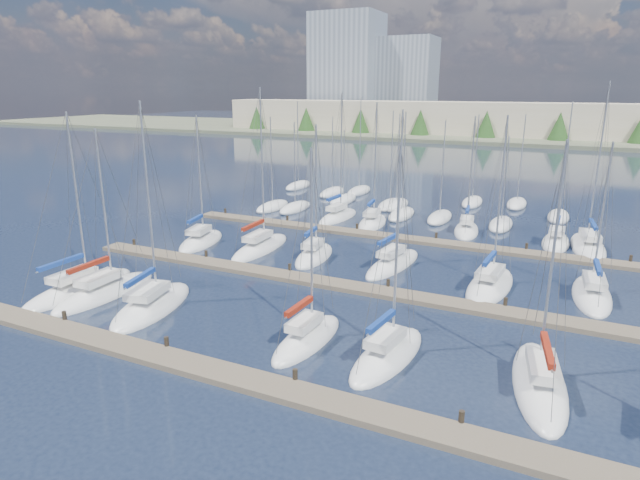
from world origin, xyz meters
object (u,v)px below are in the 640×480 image
at_px(sailboat_a, 79,289).
at_px(sailboat_b, 105,292).
at_px(sailboat_l, 490,285).
at_px(sailboat_e, 388,355).
at_px(sailboat_h, 201,241).
at_px(sailboat_k, 393,264).
at_px(sailboat_r, 588,246).
at_px(sailboat_q, 556,242).
at_px(sailboat_o, 372,223).
at_px(sailboat_i, 260,247).
at_px(sailboat_j, 314,256).
at_px(sailboat_m, 592,295).
at_px(sailboat_n, 338,217).
at_px(sailboat_p, 466,230).
at_px(sailboat_d, 307,339).
at_px(sailboat_c, 152,306).
at_px(sailboat_f, 539,383).

distance_m(sailboat_a, sailboat_b, 2.17).
height_order(sailboat_b, sailboat_l, sailboat_l).
bearing_deg(sailboat_e, sailboat_h, 155.73).
distance_m(sailboat_k, sailboat_r, 18.88).
bearing_deg(sailboat_q, sailboat_a, -137.07).
height_order(sailboat_e, sailboat_l, sailboat_l).
relative_size(sailboat_o, sailboat_i, 0.90).
bearing_deg(sailboat_j, sailboat_h, 175.26).
distance_m(sailboat_o, sailboat_i, 14.17).
distance_m(sailboat_o, sailboat_a, 29.77).
distance_m(sailboat_r, sailboat_h, 35.30).
distance_m(sailboat_m, sailboat_l, 6.74).
distance_m(sailboat_b, sailboat_n, 28.24).
distance_m(sailboat_p, sailboat_l, 15.58).
bearing_deg(sailboat_m, sailboat_j, 177.13).
bearing_deg(sailboat_r, sailboat_n, 171.94).
relative_size(sailboat_n, sailboat_d, 1.21).
distance_m(sailboat_d, sailboat_l, 15.63).
xyz_separation_m(sailboat_o, sailboat_c, (-5.29, -27.28, -0.02)).
xyz_separation_m(sailboat_i, sailboat_e, (16.75, -14.13, -0.01)).
bearing_deg(sailboat_c, sailboat_j, 58.77).
bearing_deg(sailboat_f, sailboat_r, 75.96).
distance_m(sailboat_o, sailboat_e, 29.12).
xyz_separation_m(sailboat_n, sailboat_j, (3.88, -13.82, -0.01)).
relative_size(sailboat_c, sailboat_e, 1.15).
height_order(sailboat_r, sailboat_c, sailboat_r).
distance_m(sailboat_p, sailboat_d, 28.52).
relative_size(sailboat_o, sailboat_a, 1.01).
bearing_deg(sailboat_d, sailboat_c, -177.74).
bearing_deg(sailboat_q, sailboat_i, -150.53).
xyz_separation_m(sailboat_o, sailboat_q, (17.89, 0.36, -0.02)).
xyz_separation_m(sailboat_h, sailboat_e, (22.82, -13.46, 0.01)).
relative_size(sailboat_p, sailboat_d, 1.04).
xyz_separation_m(sailboat_e, sailboat_q, (7.02, 27.38, -0.01)).
height_order(sailboat_o, sailboat_j, sailboat_o).
bearing_deg(sailboat_a, sailboat_h, 88.85).
relative_size(sailboat_p, sailboat_h, 0.98).
relative_size(sailboat_f, sailboat_b, 1.03).
bearing_deg(sailboat_b, sailboat_a, -171.72).
height_order(sailboat_o, sailboat_d, sailboat_o).
bearing_deg(sailboat_m, sailboat_e, -128.45).
height_order(sailboat_k, sailboat_q, sailboat_k).
bearing_deg(sailboat_f, sailboat_a, 171.90).
relative_size(sailboat_a, sailboat_m, 1.16).
bearing_deg(sailboat_p, sailboat_m, -58.93).
relative_size(sailboat_b, sailboat_i, 0.82).
bearing_deg(sailboat_m, sailboat_i, 176.71).
bearing_deg(sailboat_h, sailboat_r, 9.69).
height_order(sailboat_f, sailboat_n, sailboat_n).
height_order(sailboat_f, sailboat_a, sailboat_a).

